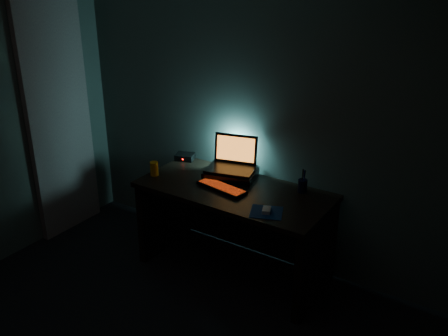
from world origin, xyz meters
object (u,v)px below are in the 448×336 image
object	(u,v)px
laptop	(233,161)
juice_glass	(154,169)
pen_cup	(302,186)
router	(185,157)
mouse	(267,210)
keyboard	(222,187)

from	to	relation	value
laptop	juice_glass	distance (m)	0.64
pen_cup	router	xyz separation A→B (m)	(-1.14, 0.04, -0.02)
laptop	mouse	bearing A→B (deg)	-52.81
mouse	pen_cup	bearing A→B (deg)	59.06
laptop	keyboard	world-z (taller)	laptop
keyboard	juice_glass	bearing A→B (deg)	-163.06
keyboard	mouse	distance (m)	0.49
keyboard	mouse	xyz separation A→B (m)	(0.47, -0.15, 0.00)
keyboard	juice_glass	size ratio (longest dim) A/B	3.73
router	laptop	bearing A→B (deg)	-24.51
mouse	router	xyz separation A→B (m)	(-1.08, 0.48, 0.01)
laptop	pen_cup	distance (m)	0.62
laptop	juice_glass	xyz separation A→B (m)	(-0.53, -0.36, -0.06)
keyboard	pen_cup	size ratio (longest dim) A/B	4.30
mouse	router	distance (m)	1.18
laptop	mouse	distance (m)	0.71
mouse	juice_glass	world-z (taller)	juice_glass
laptop	juice_glass	bearing A→B (deg)	-160.14
mouse	juice_glass	size ratio (longest dim) A/B	0.79
pen_cup	keyboard	bearing A→B (deg)	-151.76
router	juice_glass	bearing A→B (deg)	-109.41
router	mouse	bearing A→B (deg)	-43.37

